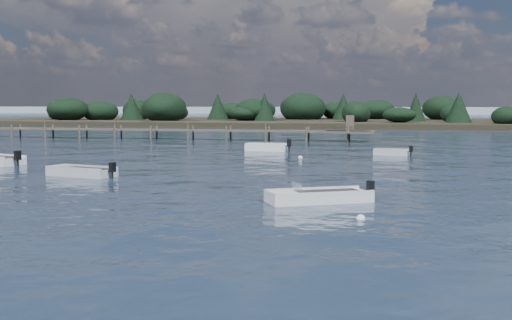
% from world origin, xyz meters
% --- Properties ---
extents(ground, '(400.00, 400.00, 0.00)m').
position_xyz_m(ground, '(0.00, 60.00, 0.00)').
color(ground, '#162334').
rests_on(ground, ground).
extents(dinghy_mid_white_a, '(4.37, 3.33, 1.04)m').
position_xyz_m(dinghy_mid_white_a, '(6.07, 7.02, 0.13)').
color(dinghy_mid_white_a, silver).
rests_on(dinghy_mid_white_a, ground).
extents(tender_far_white, '(3.76, 1.41, 1.29)m').
position_xyz_m(tender_far_white, '(-1.66, 33.37, 0.18)').
color(tender_far_white, silver).
rests_on(tender_far_white, ground).
extents(dinghy_mid_grey, '(4.25, 2.34, 1.05)m').
position_xyz_m(dinghy_mid_grey, '(-7.64, 13.29, 0.14)').
color(dinghy_mid_grey, '#ACB1B4').
rests_on(dinghy_mid_grey, ground).
extents(tender_far_grey_b, '(2.94, 1.50, 0.98)m').
position_xyz_m(tender_far_grey_b, '(8.49, 31.18, 0.14)').
color(tender_far_grey_b, '#ACB1B4').
rests_on(tender_far_grey_b, ground).
extents(buoy_b, '(0.32, 0.32, 0.32)m').
position_xyz_m(buoy_b, '(7.97, 3.58, 0.00)').
color(buoy_b, white).
rests_on(buoy_b, ground).
extents(buoy_e, '(0.32, 0.32, 0.32)m').
position_xyz_m(buoy_e, '(2.11, 27.41, 0.00)').
color(buoy_e, white).
rests_on(buoy_e, ground).
extents(jetty, '(64.50, 3.20, 3.40)m').
position_xyz_m(jetty, '(-21.74, 47.99, 0.98)').
color(jetty, brown).
rests_on(jetty, ground).
extents(far_headland, '(190.00, 40.00, 5.80)m').
position_xyz_m(far_headland, '(25.00, 100.00, 1.96)').
color(far_headland, black).
rests_on(far_headland, ground).
extents(distant_haze, '(280.00, 20.00, 2.40)m').
position_xyz_m(distant_haze, '(-90.00, 230.00, 0.00)').
color(distant_haze, '#90A5B2').
rests_on(distant_haze, ground).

